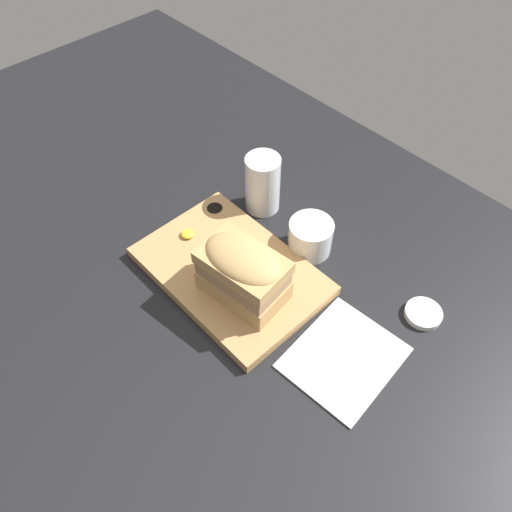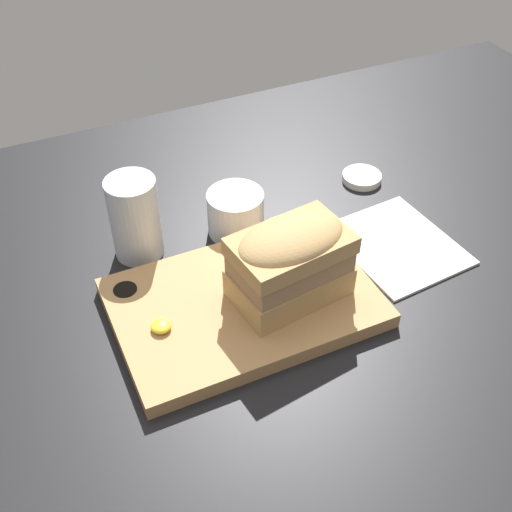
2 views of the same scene
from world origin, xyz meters
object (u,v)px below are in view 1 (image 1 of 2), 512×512
(wine_glass, at_px, (310,238))
(napkin, at_px, (344,358))
(sandwich, at_px, (243,271))
(condiment_dish, at_px, (423,314))
(serving_board, at_px, (229,272))
(water_glass, at_px, (263,187))

(wine_glass, xyz_separation_m, napkin, (0.20, -0.13, -0.03))
(sandwich, bearing_deg, napkin, 11.35)
(wine_glass, height_order, condiment_dish, wine_glass)
(wine_glass, bearing_deg, serving_board, -109.76)
(water_glass, height_order, wine_glass, water_glass)
(serving_board, xyz_separation_m, wine_glass, (0.06, 0.15, 0.02))
(napkin, distance_m, condiment_dish, 0.17)
(wine_glass, bearing_deg, condiment_dish, 7.59)
(serving_board, bearing_deg, wine_glass, 70.24)
(water_glass, xyz_separation_m, napkin, (0.34, -0.14, -0.05))
(water_glass, xyz_separation_m, condiment_dish, (0.38, 0.02, -0.05))
(sandwich, height_order, napkin, sandwich)
(water_glass, bearing_deg, serving_board, -62.35)
(serving_board, distance_m, condiment_dish, 0.35)
(sandwich, relative_size, wine_glass, 1.86)
(water_glass, relative_size, napkin, 0.65)
(sandwich, height_order, condiment_dish, sandwich)
(napkin, bearing_deg, sandwich, -168.65)
(water_glass, distance_m, wine_glass, 0.15)
(serving_board, distance_m, water_glass, 0.19)
(water_glass, bearing_deg, wine_glass, -5.63)
(serving_board, distance_m, sandwich, 0.09)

